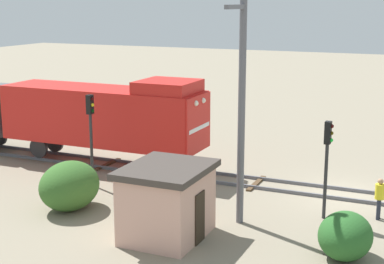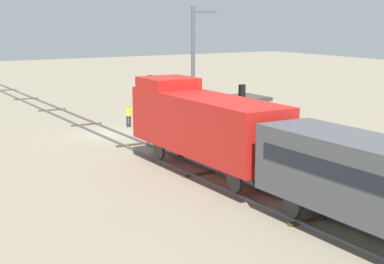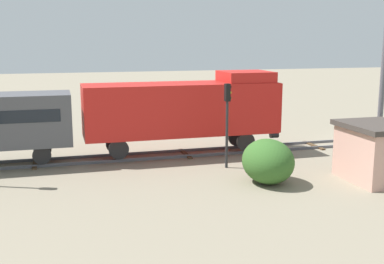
# 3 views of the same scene
# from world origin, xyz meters

# --- Properties ---
(ground_plane) EXTENTS (150.17, 150.17, 0.00)m
(ground_plane) POSITION_xyz_m (0.00, 0.00, 0.00)
(ground_plane) COLOR gray
(railway_track) EXTENTS (2.40, 100.11, 0.16)m
(railway_track) POSITION_xyz_m (0.00, -0.00, 0.07)
(railway_track) COLOR #595960
(railway_track) RESTS_ON ground
(locomotive) EXTENTS (2.90, 11.60, 4.60)m
(locomotive) POSITION_xyz_m (0.00, 12.52, 2.77)
(locomotive) COLOR red
(locomotive) RESTS_ON railway_track
(traffic_signal_near) EXTENTS (0.32, 0.34, 4.01)m
(traffic_signal_near) POSITION_xyz_m (-3.20, 0.28, 2.79)
(traffic_signal_near) COLOR #262628
(traffic_signal_near) RESTS_ON ground
(traffic_signal_mid) EXTENTS (0.32, 0.34, 4.39)m
(traffic_signal_mid) POSITION_xyz_m (-3.40, 11.20, 3.04)
(traffic_signal_mid) COLOR #262628
(traffic_signal_mid) RESTS_ON ground
(worker_near_track) EXTENTS (0.38, 0.38, 1.70)m
(worker_near_track) POSITION_xyz_m (-2.40, -1.74, 1.00)
(worker_near_track) COLOR #262B38
(worker_near_track) RESTS_ON ground
(catenary_mast) EXTENTS (1.94, 0.28, 8.81)m
(catenary_mast) POSITION_xyz_m (-5.06, 3.26, 4.65)
(catenary_mast) COLOR #595960
(catenary_mast) RESTS_ON ground
(relay_hut) EXTENTS (3.50, 2.90, 2.74)m
(relay_hut) POSITION_xyz_m (-7.50, 5.23, 1.39)
(relay_hut) COLOR #D19E8C
(relay_hut) RESTS_ON ground
(bush_near) EXTENTS (2.85, 2.33, 2.07)m
(bush_near) POSITION_xyz_m (-6.49, 10.29, 1.04)
(bush_near) COLOR #346126
(bush_near) RESTS_ON ground
(bush_mid) EXTENTS (2.24, 1.83, 1.63)m
(bush_mid) POSITION_xyz_m (-6.72, -1.13, 0.81)
(bush_mid) COLOR #285E26
(bush_mid) RESTS_ON ground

